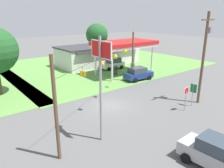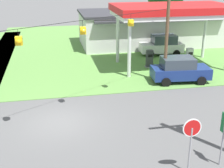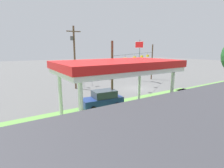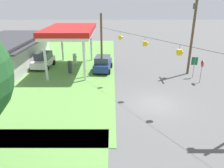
{
  "view_description": "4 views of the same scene",
  "coord_description": "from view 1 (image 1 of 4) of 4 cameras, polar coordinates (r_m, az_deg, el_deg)",
  "views": [
    {
      "loc": [
        -13.01,
        -16.91,
        9.11
      ],
      "look_at": [
        1.87,
        1.88,
        1.56
      ],
      "focal_mm": 35.0,
      "sensor_mm": 36.0,
      "label": 1
    },
    {
      "loc": [
        -0.19,
        -15.89,
        8.06
      ],
      "look_at": [
        3.4,
        1.86,
        1.36
      ],
      "focal_mm": 50.0,
      "sensor_mm": 36.0,
      "label": 2
    },
    {
      "loc": [
        18.0,
        20.36,
        6.24
      ],
      "look_at": [
        5.31,
        0.75,
        1.46
      ],
      "focal_mm": 28.0,
      "sensor_mm": 36.0,
      "label": 3
    },
    {
      "loc": [
        -16.91,
        3.78,
        8.48
      ],
      "look_at": [
        1.62,
        3.79,
        1.2
      ],
      "focal_mm": 35.0,
      "sensor_mm": 36.0,
      "label": 4
    }
  ],
  "objects": [
    {
      "name": "gas_station_store",
      "position": [
        42.53,
        -3.55,
        7.66
      ],
      "size": [
        15.57,
        7.65,
        3.73
      ],
      "color": "silver",
      "rests_on": "ground"
    },
    {
      "name": "grass_verge_station_corner",
      "position": [
        43.48,
        -2.41,
        5.4
      ],
      "size": [
        36.0,
        28.0,
        0.04
      ],
      "primitive_type": "cube",
      "color": "#5B8E42",
      "rests_on": "ground"
    },
    {
      "name": "car_on_crossroad",
      "position": [
        15.48,
        25.22,
        -15.94
      ],
      "size": [
        2.27,
        4.14,
        2.01
      ],
      "rotation": [
        0.0,
        0.0,
        1.62
      ],
      "color": "#9E9EA3",
      "rests_on": "ground"
    },
    {
      "name": "signal_span_gantry",
      "position": [
        21.97,
        -0.77,
        3.63
      ],
      "size": [
        16.32,
        10.24,
        7.0
      ],
      "color": "brown",
      "rests_on": "ground"
    },
    {
      "name": "car_at_pumps_rear",
      "position": [
        38.81,
        0.19,
        5.43
      ],
      "size": [
        4.29,
        2.35,
        2.0
      ],
      "rotation": [
        0.0,
        0.0,
        3.07
      ],
      "color": "white",
      "rests_on": "ground"
    },
    {
      "name": "utility_pole_main",
      "position": [
        24.47,
        22.91,
        7.21
      ],
      "size": [
        2.2,
        0.44,
        9.51
      ],
      "color": "brown",
      "rests_on": "ground"
    },
    {
      "name": "car_at_pumps_front",
      "position": [
        32.2,
        6.84,
        2.72
      ],
      "size": [
        4.46,
        2.41,
        1.91
      ],
      "rotation": [
        0.0,
        0.0,
        -0.09
      ],
      "color": "navy",
      "rests_on": "ground"
    },
    {
      "name": "fuel_pump_far",
      "position": [
        36.72,
        5.38,
        4.22
      ],
      "size": [
        0.71,
        0.56,
        1.55
      ],
      "color": "gray",
      "rests_on": "ground"
    },
    {
      "name": "tree_behind_station",
      "position": [
        49.32,
        -3.96,
        12.71
      ],
      "size": [
        4.85,
        4.85,
        7.48
      ],
      "color": "#4C3828",
      "rests_on": "ground"
    },
    {
      "name": "stop_sign_overhead",
      "position": [
        15.18,
        -2.9,
        4.06
      ],
      "size": [
        0.22,
        2.27,
        7.81
      ],
      "color": "gray",
      "rests_on": "ground"
    },
    {
      "name": "fuel_pump_near",
      "position": [
        34.35,
        0.92,
        3.37
      ],
      "size": [
        0.71,
        0.56,
        1.55
      ],
      "color": "gray",
      "rests_on": "ground"
    },
    {
      "name": "stop_sign_roadside",
      "position": [
        22.55,
        18.8,
        -2.37
      ],
      "size": [
        0.8,
        0.08,
        2.5
      ],
      "rotation": [
        0.0,
        0.0,
        3.14
      ],
      "color": "#99999E",
      "rests_on": "ground"
    },
    {
      "name": "gas_station_canopy",
      "position": [
        34.78,
        3.34,
        10.28
      ],
      "size": [
        9.78,
        5.58,
        5.28
      ],
      "color": "silver",
      "rests_on": "ground"
    },
    {
      "name": "route_sign",
      "position": [
        24.01,
        20.46,
        -1.61
      ],
      "size": [
        0.1,
        0.7,
        2.4
      ],
      "color": "gray",
      "rests_on": "ground"
    },
    {
      "name": "ground_plane",
      "position": [
        23.2,
        -0.75,
        -5.64
      ],
      "size": [
        160.0,
        160.0,
        0.0
      ],
      "primitive_type": "plane",
      "color": "#565656"
    }
  ]
}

